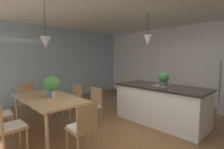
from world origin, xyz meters
The scene contains 15 objects.
ground_plane centered at (0.00, 0.00, -0.02)m, with size 10.00×8.40×0.04m, color brown.
wall_back_kitchen centered at (0.00, 3.26, 1.35)m, with size 10.00×0.12×2.70m, color white.
window_wall_left_glazing centered at (-4.06, 0.00, 1.35)m, with size 0.06×8.40×2.70m, color #9EB7C6.
dining_table centered at (-1.53, -1.26, 0.67)m, with size 1.86×0.97×0.73m.
chair_far_right centered at (-1.11, -0.41, 0.47)m, with size 0.42×0.42×0.87m.
chair_far_left centered at (-1.95, -0.41, 0.47)m, with size 0.43×0.43×0.87m.
chair_window_end centered at (-2.83, -1.26, 0.47)m, with size 0.42×0.42×0.87m.
chair_near_right centered at (-1.10, -2.11, 0.47)m, with size 0.42×0.42×0.87m.
chair_kitchen_end centered at (-0.22, -1.26, 0.47)m, with size 0.41×0.41×0.87m.
kitchen_island centered at (-0.06, 0.88, 0.46)m, with size 2.12×0.98×0.91m.
pendant_over_table centered at (-1.43, -1.31, 1.89)m, with size 0.21×0.21×0.93m.
pendant_over_island_main centered at (-0.48, 0.88, 2.01)m, with size 0.20×0.20×0.83m.
potted_plant_on_island centered at (-0.01, 0.88, 1.07)m, with size 0.24×0.24×0.33m.
potted_plant_on_table centered at (-1.51, -1.18, 1.00)m, with size 0.34×0.34×0.46m.
vase_on_dining_table centered at (-1.48, -1.25, 0.84)m, with size 0.10×0.10×0.23m.
Camera 1 is at (1.94, -2.71, 1.58)m, focal length 26.62 mm.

